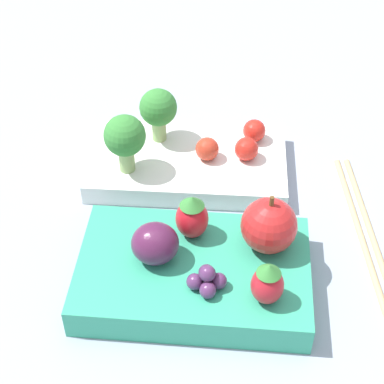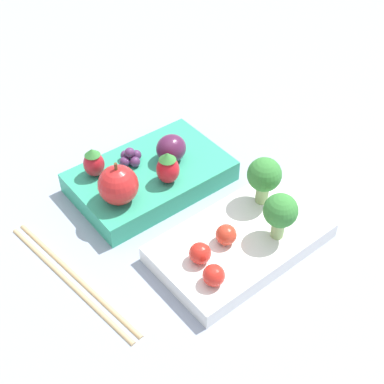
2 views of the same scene
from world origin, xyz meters
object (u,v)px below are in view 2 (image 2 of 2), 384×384
Objects in this scene: bento_box_fruit at (149,178)px; chopsticks_pair at (72,278)px; grape_cluster at (130,157)px; broccoli_floret_0 at (264,176)px; broccoli_floret_1 at (280,212)px; cherry_tomato_1 at (226,235)px; bento_box_savoury at (240,242)px; strawberry_1 at (94,162)px; cherry_tomato_2 at (200,253)px; apple at (118,185)px; strawberry_0 at (165,169)px; cherry_tomato_0 at (214,275)px; plum at (171,148)px.

chopsticks_pair is at bearing 18.45° from bento_box_fruit.
broccoli_floret_0 is at bearing 113.97° from grape_cluster.
broccoli_floret_1 is 0.27× the size of chopsticks_pair.
grape_cluster is at bearing -93.04° from cherry_tomato_1.
bento_box_fruit is (0.00, -0.15, 0.00)m from bento_box_savoury.
strawberry_1 is at bearing -69.03° from broccoli_floret_1.
grape_cluster is at bearing -74.61° from bento_box_fruit.
apple is at bearing -87.74° from cherry_tomato_2.
apple is (0.12, -0.11, -0.01)m from broccoli_floret_0.
strawberry_0 is at bearing -97.54° from cherry_tomato_1.
cherry_tomato_2 is at bearing -109.95° from cherry_tomato_0.
bento_box_fruit reaches higher than bento_box_savoury.
strawberry_1 is (0.11, -0.17, -0.01)m from broccoli_floret_0.
strawberry_0 is (0.00, 0.03, 0.03)m from bento_box_fruit.
cherry_tomato_0 is 0.15m from apple.
cherry_tomato_2 is 0.75× the size of grape_cluster.
strawberry_1 is at bearing -78.94° from cherry_tomato_1.
apple is (0.06, 0.02, 0.04)m from bento_box_fruit.
cherry_tomato_1 is 0.60× the size of plum.
plum is at bearing 169.49° from bento_box_fruit.
broccoli_floret_1 reaches higher than chopsticks_pair.
broccoli_floret_0 is at bearing 123.99° from strawberry_1.
grape_cluster reaches higher than cherry_tomato_2.
cherry_tomato_0 is 0.15m from strawberry_0.
bento_box_fruit is 0.07m from strawberry_1.
grape_cluster reaches higher than bento_box_savoury.
cherry_tomato_1 is 0.42× the size of apple.
apple is at bearing -64.87° from bento_box_savoury.
broccoli_floret_0 is 1.94× the size of grape_cluster.
strawberry_1 reaches higher than bento_box_savoury.
bento_box_fruit is 8.70× the size of cherry_tomato_2.
broccoli_floret_1 is at bearing 99.96° from bento_box_fruit.
cherry_tomato_0 and cherry_tomato_2 have the same top height.
cherry_tomato_1 is at bearing 101.06° from strawberry_1.
strawberry_1 reaches higher than cherry_tomato_1.
cherry_tomato_0 is 0.21m from strawberry_1.
plum is (-0.03, -0.14, 0.04)m from bento_box_savoury.
broccoli_floret_1 is (-0.03, 0.03, 0.05)m from bento_box_savoury.
apple reaches higher than bento_box_savoury.
strawberry_0 is (0.03, -0.14, -0.01)m from broccoli_floret_1.
chopsticks_pair is at bearing 40.89° from strawberry_1.
strawberry_1 is at bearing -27.88° from plum.
broccoli_floret_1 is 2.45× the size of cherry_tomato_2.
plum is (-0.08, 0.04, -0.00)m from strawberry_1.
bento_box_savoury is 1.01× the size of bento_box_fruit.
broccoli_floret_0 reaches higher than bento_box_fruit.
cherry_tomato_2 is at bearing 57.07° from plum.
chopsticks_pair is at bearing 19.74° from apple.
strawberry_0 is (-0.01, -0.11, 0.02)m from cherry_tomato_1.
chopsticks_pair is at bearing 7.11° from strawberry_0.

